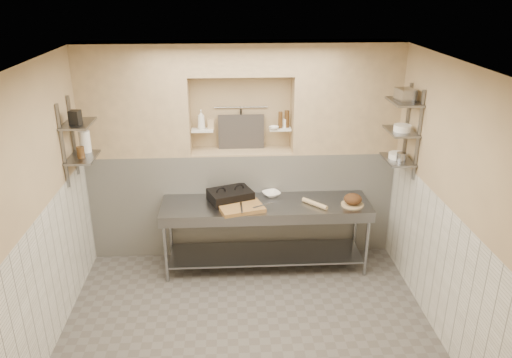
{
  "coord_description": "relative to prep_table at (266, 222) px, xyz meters",
  "views": [
    {
      "loc": [
        -0.17,
        -4.44,
        3.49
      ],
      "look_at": [
        0.14,
        0.9,
        1.35
      ],
      "focal_mm": 35.0,
      "sensor_mm": 36.0,
      "label": 1
    }
  ],
  "objects": [
    {
      "name": "alcove_sill",
      "position": [
        -0.28,
        0.57,
        0.77
      ],
      "size": [
        1.3,
        0.4,
        0.02
      ],
      "primitive_type": "cube",
      "color": "tan",
      "rests_on": "backwall_lower"
    },
    {
      "name": "backwall_pillar_left",
      "position": [
        -1.6,
        0.57,
        1.46
      ],
      "size": [
        1.35,
        0.4,
        1.4
      ],
      "primitive_type": "cube",
      "color": "tan",
      "rests_on": "backwall_lower"
    },
    {
      "name": "tongs",
      "position": [
        -0.31,
        -0.21,
        0.31
      ],
      "size": [
        0.03,
        0.26,
        0.02
      ],
      "primitive_type": "cylinder",
      "rotation": [
        1.57,
        0.0,
        0.02
      ],
      "color": "gray",
      "rests_on": "cutting_board"
    },
    {
      "name": "wall_front",
      "position": [
        -0.28,
        -3.18,
        0.76
      ],
      "size": [
        4.0,
        0.1,
        2.8
      ],
      "primitive_type": "cube",
      "color": "tan",
      "rests_on": "ground"
    },
    {
      "name": "wainscot_right",
      "position": [
        1.71,
        -1.18,
        0.06
      ],
      "size": [
        0.02,
        3.9,
        1.4
      ],
      "primitive_type": "cube",
      "color": "white",
      "rests_on": "floor"
    },
    {
      "name": "wall_shelf_right_mid",
      "position": [
        1.56,
        -0.13,
        1.21
      ],
      "size": [
        0.3,
        0.5,
        0.02
      ],
      "primitive_type": "cube",
      "color": "slate",
      "rests_on": "wall_right"
    },
    {
      "name": "backwall_header",
      "position": [
        -0.28,
        0.57,
        1.96
      ],
      "size": [
        1.3,
        0.4,
        0.4
      ],
      "primitive_type": "cube",
      "color": "tan",
      "rests_on": "backwall_lower"
    },
    {
      "name": "wainscot_left",
      "position": [
        -2.27,
        -1.18,
        0.06
      ],
      "size": [
        0.02,
        3.9,
        1.4
      ],
      "primitive_type": "cube",
      "color": "white",
      "rests_on": "floor"
    },
    {
      "name": "box_left_upper",
      "position": [
        -2.12,
        -0.21,
        1.45
      ],
      "size": [
        0.13,
        0.13,
        0.16
      ],
      "primitive_type": "cube",
      "rotation": [
        0.0,
        0.0,
        -0.18
      ],
      "color": "black",
      "rests_on": "wall_shelf_left_upper"
    },
    {
      "name": "shelf_rail_right_b",
      "position": [
        1.7,
        -0.33,
        1.21
      ],
      "size": [
        0.03,
        0.03,
        1.05
      ],
      "primitive_type": "cube",
      "color": "slate",
      "rests_on": "wall_right"
    },
    {
      "name": "bowl_right_mid",
      "position": [
        1.56,
        -0.17,
        1.26
      ],
      "size": [
        0.2,
        0.2,
        0.07
      ],
      "primitive_type": "cylinder",
      "color": "white",
      "rests_on": "wall_shelf_right_mid"
    },
    {
      "name": "condiment_a",
      "position": [
        0.31,
        0.59,
        1.18
      ],
      "size": [
        0.06,
        0.06,
        0.22
      ],
      "primitive_type": "cylinder",
      "color": "#472E15",
      "rests_on": "alcove_shelf_right"
    },
    {
      "name": "alcove_shelf_right",
      "position": [
        0.22,
        0.57,
        1.06
      ],
      "size": [
        0.28,
        0.16,
        0.02
      ],
      "primitive_type": "cube",
      "color": "white",
      "rests_on": "backwall_lower"
    },
    {
      "name": "knife_blade",
      "position": [
        -0.05,
        -0.14,
        0.31
      ],
      "size": [
        0.25,
        0.16,
        0.01
      ],
      "primitive_type": "cube",
      "rotation": [
        0.0,
        0.0,
        0.52
      ],
      "color": "gray",
      "rests_on": "cutting_board"
    },
    {
      "name": "wall_shelf_right_upper",
      "position": [
        1.56,
        -0.13,
        1.56
      ],
      "size": [
        0.3,
        0.5,
        0.03
      ],
      "primitive_type": "cube",
      "color": "slate",
      "rests_on": "wall_right"
    },
    {
      "name": "bowl_right",
      "position": [
        1.56,
        -0.12,
        0.9
      ],
      "size": [
        0.21,
        0.21,
        0.06
      ],
      "primitive_type": "cylinder",
      "color": "white",
      "rests_on": "wall_shelf_right_lower"
    },
    {
      "name": "ceiling",
      "position": [
        -0.28,
        -1.18,
        2.21
      ],
      "size": [
        4.0,
        3.9,
        0.1
      ],
      "primitive_type": "cube",
      "color": "silver",
      "rests_on": "ground"
    },
    {
      "name": "condiment_c",
      "position": [
        0.29,
        0.6,
        1.13
      ],
      "size": [
        0.07,
        0.07,
        0.11
      ],
      "primitive_type": "cylinder",
      "color": "white",
      "rests_on": "alcove_shelf_right"
    },
    {
      "name": "floor",
      "position": [
        -0.28,
        -1.18,
        -0.69
      ],
      "size": [
        4.0,
        3.9,
        0.1
      ],
      "primitive_type": "cube",
      "color": "#4E4945",
      "rests_on": "ground"
    },
    {
      "name": "bread_loaf",
      "position": [
        1.07,
        -0.1,
        0.34
      ],
      "size": [
        0.22,
        0.22,
        0.13
      ],
      "primitive_type": "ellipsoid",
      "color": "#4C2D19",
      "rests_on": "bread_board"
    },
    {
      "name": "shelf_rail_right_a",
      "position": [
        1.7,
        0.07,
        1.21
      ],
      "size": [
        0.03,
        0.03,
        1.05
      ],
      "primitive_type": "cube",
      "color": "slate",
      "rests_on": "wall_right"
    },
    {
      "name": "jar_alcove",
      "position": [
        -0.67,
        0.6,
        1.13
      ],
      "size": [
        0.08,
        0.08,
        0.12
      ],
      "primitive_type": "cube",
      "color": "tan",
      "rests_on": "alcove_shelf_left"
    },
    {
      "name": "backwall_pillar_right",
      "position": [
        1.05,
        0.57,
        1.46
      ],
      "size": [
        1.35,
        0.4,
        1.4
      ],
      "primitive_type": "cube",
      "color": "tan",
      "rests_on": "backwall_lower"
    },
    {
      "name": "prep_table",
      "position": [
        0.0,
        0.0,
        0.0
      ],
      "size": [
        2.6,
        0.7,
        0.9
      ],
      "color": "gray",
      "rests_on": "floor"
    },
    {
      "name": "wall_shelf_left_lower",
      "position": [
        -2.12,
        -0.13,
        0.96
      ],
      "size": [
        0.3,
        0.5,
        0.02
      ],
      "primitive_type": "cube",
      "color": "slate",
      "rests_on": "wall_left"
    },
    {
      "name": "wall_shelf_right_lower",
      "position": [
        1.56,
        -0.13,
        0.86
      ],
      "size": [
        0.3,
        0.5,
        0.02
      ],
      "primitive_type": "cube",
      "color": "slate",
      "rests_on": "wall_right"
    },
    {
      "name": "canister_right",
      "position": [
        1.56,
        -0.24,
        0.93
      ],
      "size": [
        0.11,
        0.11,
        0.11
      ],
      "primitive_type": "cylinder",
      "color": "gray",
      "rests_on": "wall_shelf_right_lower"
    },
    {
      "name": "rolling_pin",
      "position": [
        0.6,
        -0.09,
        0.29
      ],
      "size": [
        0.29,
        0.31,
        0.06
      ],
      "primitive_type": "cylinder",
      "rotation": [
        1.57,
        0.0,
        0.73
      ],
      "color": "tan",
      "rests_on": "prep_table"
    },
    {
      "name": "bowl_alcove",
      "position": [
        0.14,
        0.51,
        1.09
      ],
      "size": [
        0.15,
        0.15,
        0.04
      ],
      "primitive_type": "imported",
      "rotation": [
        0.0,
        0.0,
        -0.2
      ],
      "color": "white",
      "rests_on": "alcove_shelf_right"
    },
    {
      "name": "hanging_steel",
      "position": [
        -0.28,
        0.72,
        1.14
      ],
      "size": [
        0.02,
        0.02,
        0.3
      ],
      "primitive_type": "cylinder",
      "color": "black",
      "rests_on": "utensil_rail"
    },
    {
      "name": "jug_left",
      "position": [
        -2.12,
        0.03,
        1.1
      ],
      "size": [
        0.13,
        0.13,
        0.26
      ],
      "primitive_type": "cylinder",
      "color": "white",
      "rests_on": "wall_shelf_left_lower"
    },
    {
      "name": "shelf_rail_left_b",
      "position": [
        -2.25,
        -0.33,
        1.16
      ],
      "size": [
        0.03,
        0.03,
        0.95
      ],
      "primitive_type": "cube",
      "color": "slate",
      "rests_on": "wall_left"
    },
    {
      "name": "cutting_board",
      "position": [
        -0.31,
        -0.14,
        0.28
      ],
      "size": [
        0.6,
        0.49,
        0.05
      ],
      "primitive_type": "cube",
      "rotation": [
        0.0,
        0.0,
        0.28
      ],
      "color": "olive",
      "rests_on": "prep_table"
    },
    {
      "name": "alcove_shelf_left",
      "position": [
        -0.78,
        0.57,
        1.06
      ],
      "size": [
        0.28,
        0.16,
        0.02
      ],
      "primitive_type": "cube",
      "color": "white",
      "rests_on": "backwall_lower"
    },
    {
      "name": "mixing_bowl",
      "position": [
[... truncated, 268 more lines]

